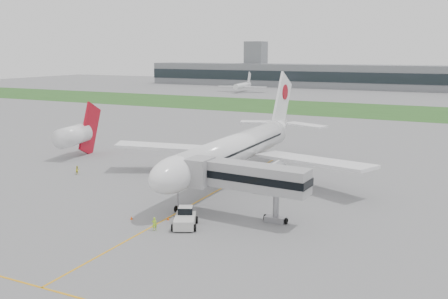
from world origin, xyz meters
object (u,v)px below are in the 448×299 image
at_px(pushback_tug, 185,218).
at_px(jet_bridge, 244,177).
at_px(neighbor_aircraft, 75,135).
at_px(airliner, 237,148).
at_px(ground_crew_near, 154,224).

xyz_separation_m(pushback_tug, jet_bridge, (5.45, 6.16, 4.65)).
distance_m(jet_bridge, neighbor_aircraft, 51.96).
height_order(pushback_tug, neighbor_aircraft, neighbor_aircraft).
xyz_separation_m(airliner, neighbor_aircraft, (-38.51, 2.55, -0.93)).
xyz_separation_m(airliner, jet_bridge, (9.15, -18.13, 0.06)).
relative_size(airliner, ground_crew_near, 31.59).
height_order(airliner, jet_bridge, airliner).
xyz_separation_m(pushback_tug, ground_crew_near, (-2.66, -2.99, -0.21)).
distance_m(airliner, neighbor_aircraft, 38.60).
bearing_deg(ground_crew_near, neighbor_aircraft, -64.88).
distance_m(airliner, jet_bridge, 20.31).
height_order(jet_bridge, neighbor_aircraft, neighbor_aircraft).
height_order(pushback_tug, jet_bridge, jet_bridge).
height_order(jet_bridge, ground_crew_near, jet_bridge).
relative_size(airliner, neighbor_aircraft, 3.65).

